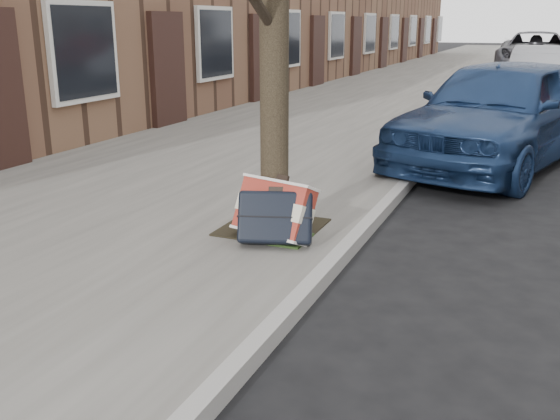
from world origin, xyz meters
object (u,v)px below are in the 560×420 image
at_px(suitcase_red, 274,210).
at_px(car_near_mid, 541,74).
at_px(car_near_front, 500,112).
at_px(suitcase_navy, 275,217).

xyz_separation_m(suitcase_red, car_near_mid, (1.86, 12.68, 0.29)).
bearing_deg(car_near_front, suitcase_red, -93.42).
distance_m(suitcase_red, car_near_front, 4.55).
bearing_deg(car_near_front, suitcase_navy, -92.08).
height_order(suitcase_navy, car_near_mid, car_near_mid).
distance_m(car_near_front, car_near_mid, 8.41).
bearing_deg(suitcase_navy, car_near_front, 54.20).
height_order(suitcase_red, car_near_front, car_near_front).
height_order(suitcase_navy, car_near_front, car_near_front).
height_order(car_near_front, car_near_mid, car_near_front).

